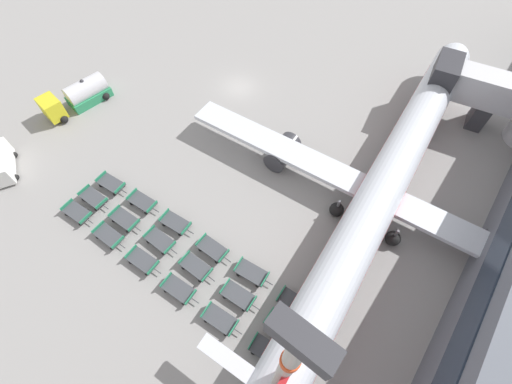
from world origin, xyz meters
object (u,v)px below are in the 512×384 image
Objects in this scene: baggage_dolly_row_near_col_b at (109,236)px; baggage_dolly_row_mid_b_col_a at (111,184)px; baggage_dolly_row_mid_a_col_a at (94,198)px; baggage_dolly_row_mid_a_col_b at (125,219)px; baggage_dolly_row_mid_a_col_c at (160,241)px; baggage_dolly_row_mid_b_col_d at (213,249)px; baggage_dolly_row_near_col_d at (179,289)px; service_van at (0,163)px; baggage_dolly_row_near_col_c at (143,261)px; baggage_dolly_row_near_col_f at (268,351)px; baggage_dolly_row_mid_b_col_b at (143,202)px; baggage_dolly_row_mid_a_col_f at (283,326)px; baggage_dolly_row_mid_b_col_c at (176,223)px; baggage_dolly_row_near_col_a at (77,213)px; airplane at (386,183)px; fuel_tanker_primary at (79,96)px; baggage_dolly_row_near_col_e at (220,319)px; apron_light_mast at (283,373)px; baggage_dolly_row_mid_b_col_f at (295,303)px; baggage_dolly_row_mid_a_col_e at (238,296)px; baggage_dolly_row_mid_b_col_e at (252,273)px; baggage_dolly_row_mid_a_col_d at (196,267)px.

baggage_dolly_row_mid_b_col_a is at bearing 138.85° from baggage_dolly_row_near_col_b.
baggage_dolly_row_mid_a_col_a and baggage_dolly_row_mid_b_col_a have the same top height.
baggage_dolly_row_mid_a_col_c is at bearing 6.79° from baggage_dolly_row_mid_a_col_b.
baggage_dolly_row_near_col_d is at bearing -87.48° from baggage_dolly_row_mid_b_col_d.
service_van is at bearing -167.76° from baggage_dolly_row_mid_a_col_c.
baggage_dolly_row_near_col_c is 1.00× the size of baggage_dolly_row_near_col_f.
baggage_dolly_row_mid_b_col_b is (4.01, 0.45, 0.00)m from baggage_dolly_row_mid_b_col_a.
baggage_dolly_row_mid_b_col_c is (-12.87, 1.36, 0.00)m from baggage_dolly_row_mid_a_col_f.
baggage_dolly_row_near_col_a and baggage_dolly_row_near_col_d have the same top height.
airplane is 19.30m from baggage_dolly_row_mid_b_col_c.
service_van reaches higher than baggage_dolly_row_mid_b_col_b.
service_van is at bearing -79.81° from fuel_tanker_primary.
service_van is 18.86m from baggage_dolly_row_mid_a_col_c.
baggage_dolly_row_near_col_e is at bearing -15.62° from baggage_dolly_row_mid_b_col_b.
baggage_dolly_row_mid_b_col_d is at bearing 30.06° from baggage_dolly_row_near_col_b.
airplane is at bearing 34.16° from baggage_dolly_row_mid_b_col_a.
apron_light_mast is (22.75, -0.36, 10.17)m from baggage_dolly_row_near_col_a.
baggage_dolly_row_near_col_a is at bearing -158.15° from baggage_dolly_row_mid_b_col_d.
baggage_dolly_row_near_col_a is at bearing -165.13° from baggage_dolly_row_mid_b_col_f.
baggage_dolly_row_mid_b_col_f is 0.18× the size of apron_light_mast.
fuel_tanker_primary reaches higher than baggage_dolly_row_mid_b_col_d.
airplane reaches higher than baggage_dolly_row_mid_a_col_c.
baggage_dolly_row_mid_a_col_a is at bearing -175.76° from baggage_dolly_row_mid_a_col_e.
baggage_dolly_row_mid_b_col_d is 15.48m from apron_light_mast.
baggage_dolly_row_mid_a_col_c is at bearing 168.11° from apron_light_mast.
baggage_dolly_row_mid_b_col_e is (26.61, 6.64, -0.75)m from service_van.
baggage_dolly_row_mid_a_col_f and baggage_dolly_row_mid_b_col_c have the same top height.
baggage_dolly_row_mid_a_col_c is 4.20m from baggage_dolly_row_mid_a_col_d.
baggage_dolly_row_near_col_c is 1.01× the size of baggage_dolly_row_mid_a_col_f.
baggage_dolly_row_near_col_b is at bearing -169.12° from baggage_dolly_row_mid_a_col_f.
baggage_dolly_row_mid_a_col_b is 2.28m from baggage_dolly_row_mid_b_col_b.
fuel_tanker_primary is 25.01m from baggage_dolly_row_mid_b_col_d.
baggage_dolly_row_mid_a_col_c is at bearing -176.82° from baggage_dolly_row_mid_a_col_e.
service_van is 14.73m from baggage_dolly_row_mid_a_col_b.
service_van is at bearing -174.50° from baggage_dolly_row_near_col_c.
baggage_dolly_row_mid_a_col_e and baggage_dolly_row_mid_b_col_e have the same top height.
baggage_dolly_row_near_col_c is 1.00× the size of baggage_dolly_row_near_col_e.
baggage_dolly_row_mid_b_col_a is (-12.66, 3.42, 0.00)m from baggage_dolly_row_near_col_d.
baggage_dolly_row_mid_a_col_a is 16.83m from baggage_dolly_row_mid_b_col_e.
baggage_dolly_row_near_col_c and baggage_dolly_row_mid_a_col_b have the same top height.
baggage_dolly_row_near_col_a is at bearing -176.64° from baggage_dolly_row_near_col_b.
fuel_tanker_primary is 21.52m from baggage_dolly_row_mid_a_col_c.
baggage_dolly_row_mid_a_col_d is (22.61, 4.16, -0.75)m from service_van.
baggage_dolly_row_near_col_d is 0.18× the size of apron_light_mast.
baggage_dolly_row_mid_b_col_c is at bearing 33.27° from baggage_dolly_row_mid_a_col_b.
baggage_dolly_row_near_col_d is 6.07m from baggage_dolly_row_mid_b_col_e.
baggage_dolly_row_near_col_b is at bearing -157.22° from baggage_dolly_row_mid_b_col_e.
baggage_dolly_row_near_col_e is at bearing -24.19° from baggage_dolly_row_mid_a_col_d.
fuel_tanker_primary is at bearing 100.19° from service_van.
baggage_dolly_row_mid_b_col_f is (4.26, 0.13, 0.00)m from baggage_dolly_row_mid_b_col_e.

